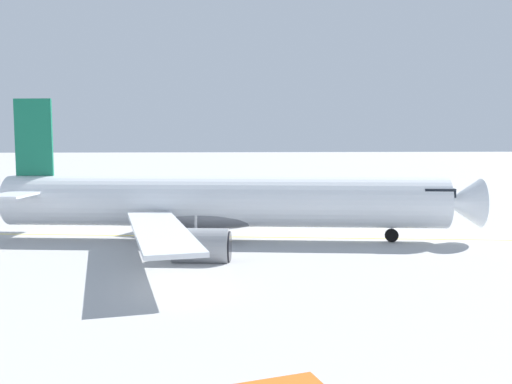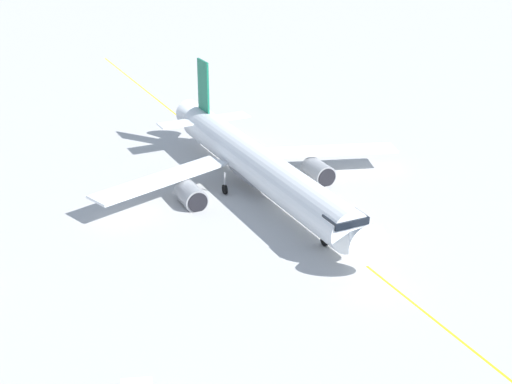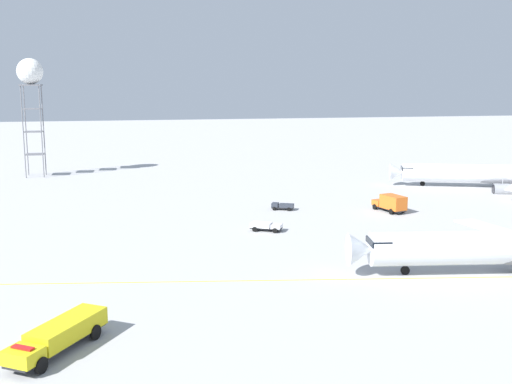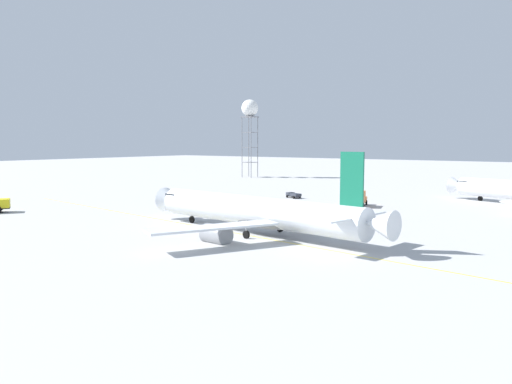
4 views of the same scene
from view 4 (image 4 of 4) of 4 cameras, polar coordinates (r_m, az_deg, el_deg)
name	(u,v)px [view 4 (image 4 of 4)]	position (r m, az deg, el deg)	size (l,w,h in m)	color
ground_plane	(262,239)	(68.96, 0.63, -5.26)	(600.00, 600.00, 0.00)	#B2B2B2
airliner_main	(257,213)	(72.04, 0.09, -2.33)	(42.96, 37.58, 12.13)	silver
pushback_tug_truck	(231,199)	(109.76, -2.77, -0.75)	(5.30, 4.10, 1.30)	#232326
baggage_truck_truck	(293,195)	(118.50, 4.22, -0.33)	(4.31, 3.12, 1.22)	#232326
catering_truck_truck	(358,198)	(104.85, 11.34, -0.69)	(4.36, 7.48, 3.10)	#232326
radar_tower	(250,111)	(187.67, -0.70, 9.11)	(6.12, 6.12, 28.26)	slate
taxiway_centreline	(269,239)	(68.73, 1.47, -5.30)	(140.09, 21.12, 0.01)	yellow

